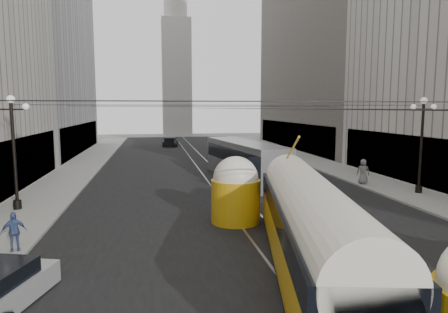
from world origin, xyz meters
name	(u,v)px	position (x,y,z in m)	size (l,w,h in m)	color
road	(206,168)	(0.00, 32.50, 0.00)	(20.00, 85.00, 0.02)	black
sidewalk_left	(83,165)	(-12.00, 36.00, 0.07)	(4.00, 72.00, 0.15)	gray
sidewalk_right	(309,160)	(12.00, 36.00, 0.07)	(4.00, 72.00, 0.15)	gray
rail_left	(198,168)	(-0.75, 32.50, 0.00)	(0.12, 85.00, 0.04)	gray
rail_right	(213,168)	(0.75, 32.50, 0.00)	(0.12, 85.00, 0.04)	gray
building_left_far	(27,38)	(-19.99, 48.00, 14.31)	(12.60, 28.60, 28.60)	#999999
building_right_far	(333,32)	(20.00, 48.00, 16.31)	(12.60, 32.60, 32.60)	#514C47
distant_tower	(176,64)	(0.00, 80.00, 14.97)	(6.00, 6.00, 31.36)	#B2AFA8
lamppost_left_mid	(14,146)	(-12.60, 18.00, 3.74)	(1.86, 0.44, 6.37)	black
lamppost_right_mid	(422,139)	(12.60, 18.00, 3.74)	(1.86, 0.44, 6.37)	black
catenary	(208,107)	(0.12, 31.49, 5.88)	(25.00, 72.00, 0.23)	black
streetcar	(310,225)	(0.50, 7.31, 1.69)	(5.24, 15.52, 3.46)	gold
city_bus	(245,159)	(2.23, 25.33, 1.71)	(4.38, 12.59, 3.12)	gray
sedan_white_far	(226,147)	(4.46, 45.98, 0.62)	(2.85, 4.67, 1.37)	silver
sedan_dark_far	(171,142)	(-2.43, 55.48, 0.60)	(2.62, 4.46, 1.32)	black
pedestrian_crossing_b	(393,299)	(1.25, 3.39, 0.80)	(0.78, 0.61, 1.61)	#B1ADA5
pedestrian_sidewalk_right	(363,172)	(10.50, 21.55, 1.08)	(0.91, 0.56, 1.87)	slate
pedestrian_sidewalk_left	(14,232)	(-10.50, 10.89, 0.94)	(0.93, 0.53, 1.58)	#3E5087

